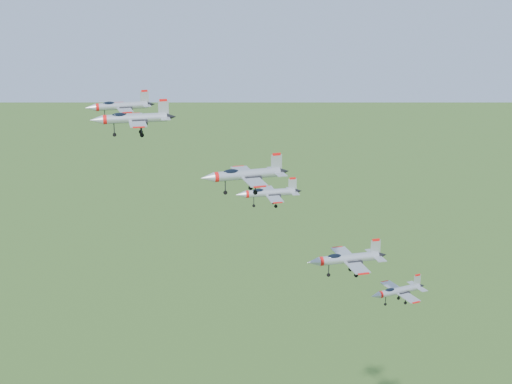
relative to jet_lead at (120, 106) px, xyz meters
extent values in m
cylinder|color=#989EA4|center=(0.33, 0.02, -0.03)|extent=(8.31, 1.62, 1.19)
cone|color=#989EA4|center=(-4.62, -0.24, -0.03)|extent=(1.71, 1.28, 1.19)
cone|color=black|center=(5.09, 0.26, -0.03)|extent=(1.34, 1.08, 1.01)
ellipsoid|color=black|center=(-1.69, -0.09, 0.42)|extent=(2.06, 0.96, 0.76)
cube|color=#989EA4|center=(0.64, -2.54, -0.26)|extent=(2.32, 4.14, 0.13)
cube|color=#989EA4|center=(0.38, 2.59, -0.26)|extent=(2.32, 4.14, 0.13)
cube|color=#989EA4|center=(4.09, 0.21, 1.21)|extent=(1.38, 0.18, 1.93)
cube|color=red|center=(4.09, 0.21, 2.22)|extent=(1.01, 0.18, 0.32)
cylinder|color=#989EA4|center=(1.17, -12.91, 0.40)|extent=(9.14, 1.69, 1.31)
cone|color=#989EA4|center=(-4.28, -12.68, 0.40)|extent=(1.87, 1.39, 1.31)
cone|color=black|center=(6.42, -13.13, 0.40)|extent=(1.46, 1.18, 1.12)
ellipsoid|color=black|center=(-1.05, -12.82, 0.89)|extent=(2.26, 1.04, 0.83)
cube|color=#989EA4|center=(1.25, -15.74, 0.15)|extent=(2.51, 4.54, 0.14)
cube|color=#989EA4|center=(1.49, -10.09, 0.15)|extent=(2.51, 4.54, 0.14)
cube|color=#989EA4|center=(5.31, -13.08, 1.76)|extent=(1.52, 0.18, 2.12)
cube|color=red|center=(5.31, -13.08, 2.87)|extent=(1.12, 0.19, 0.35)
cylinder|color=#989EA4|center=(11.77, -36.61, -2.32)|extent=(8.07, 1.44, 1.16)
cone|color=#989EA4|center=(6.96, -36.78, -2.32)|extent=(1.65, 1.22, 1.16)
cone|color=black|center=(16.41, -36.44, -2.32)|extent=(1.28, 1.03, 0.99)
ellipsoid|color=black|center=(9.81, -36.68, -1.88)|extent=(1.99, 0.90, 0.74)
cube|color=#989EA4|center=(12.04, -39.10, -2.54)|extent=(2.19, 4.00, 0.12)
cube|color=#989EA4|center=(11.86, -34.10, -2.54)|extent=(2.19, 4.00, 0.12)
cube|color=#989EA4|center=(15.43, -36.48, -1.11)|extent=(1.34, 0.15, 1.87)
cube|color=red|center=(15.43, -36.48, -0.13)|extent=(0.99, 0.16, 0.31)
cylinder|color=#989EA4|center=(22.83, -8.40, -13.92)|extent=(8.27, 1.66, 1.19)
cone|color=#989EA4|center=(17.91, -8.11, -13.92)|extent=(1.71, 1.28, 1.19)
cone|color=black|center=(27.57, -8.67, -13.92)|extent=(1.33, 1.08, 1.01)
ellipsoid|color=black|center=(20.82, -8.28, -13.48)|extent=(2.05, 0.97, 0.75)
cube|color=#989EA4|center=(22.86, -10.96, -14.15)|extent=(2.33, 4.13, 0.13)
cube|color=#989EA4|center=(23.16, -5.86, -14.15)|extent=(2.33, 4.13, 0.13)
cube|color=#989EA4|center=(26.57, -8.62, -12.69)|extent=(1.37, 0.19, 1.92)
cube|color=red|center=(26.57, -8.62, -11.69)|extent=(1.01, 0.19, 0.32)
cylinder|color=#989EA4|center=(31.41, -21.80, -21.04)|extent=(9.52, 1.47, 1.37)
cone|color=#989EA4|center=(25.71, -21.75, -21.04)|extent=(1.91, 1.39, 1.37)
cone|color=black|center=(36.90, -21.86, -21.04)|extent=(1.49, 1.18, 1.17)
ellipsoid|color=black|center=(29.09, -21.78, -20.53)|extent=(2.33, 1.01, 0.87)
cube|color=#989EA4|center=(31.59, -24.76, -21.31)|extent=(2.48, 4.67, 0.15)
cube|color=#989EA4|center=(31.65, -18.85, -21.31)|extent=(2.48, 4.67, 0.15)
cube|color=#989EA4|center=(35.74, -21.85, -19.62)|extent=(1.59, 0.14, 2.22)
cube|color=red|center=(35.74, -21.85, -18.46)|extent=(1.16, 0.16, 0.37)
cylinder|color=#989EA4|center=(42.60, -17.19, -29.83)|extent=(7.92, 2.43, 1.13)
cone|color=#989EA4|center=(37.96, -17.98, -29.83)|extent=(1.74, 1.38, 1.13)
cone|color=black|center=(47.07, -16.43, -29.83)|extent=(1.36, 1.15, 0.96)
ellipsoid|color=black|center=(40.71, -17.51, -29.40)|extent=(2.03, 1.13, 0.72)
cube|color=#989EA4|center=(43.18, -19.56, -30.05)|extent=(2.62, 4.12, 0.12)
cube|color=#989EA4|center=(42.36, -14.75, -30.05)|extent=(2.62, 4.12, 0.12)
cube|color=#989EA4|center=(46.12, -16.59, -28.65)|extent=(1.31, 0.32, 1.83)
cube|color=red|center=(46.12, -16.59, -27.69)|extent=(0.97, 0.28, 0.31)
camera|label=1|loc=(-8.15, -114.99, 20.50)|focal=50.00mm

